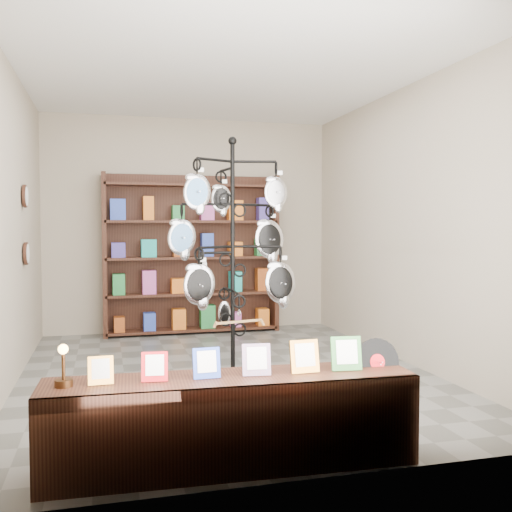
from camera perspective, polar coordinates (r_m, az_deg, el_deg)
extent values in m
plane|color=slate|center=(5.89, -3.01, -11.61)|extent=(5.00, 5.00, 0.00)
plane|color=#AC9E8B|center=(8.17, -6.63, 3.07)|extent=(4.00, 0.00, 4.00)
plane|color=#AC9E8B|center=(3.30, 5.84, 3.22)|extent=(4.00, 0.00, 4.00)
plane|color=#AC9E8B|center=(5.65, -23.37, 2.89)|extent=(0.00, 5.00, 5.00)
plane|color=#AC9E8B|center=(6.42, 14.74, 3.02)|extent=(0.00, 5.00, 5.00)
plane|color=white|center=(5.90, -3.10, 17.86)|extent=(5.00, 5.00, 0.00)
cylinder|color=black|center=(5.17, -2.32, -13.53)|extent=(0.51, 0.51, 0.03)
cylinder|color=black|center=(4.97, -2.35, -1.45)|extent=(0.04, 0.04, 2.20)
sphere|color=black|center=(5.01, -2.37, 11.43)|extent=(0.07, 0.07, 0.07)
ellipsoid|color=silver|center=(5.24, -3.19, -5.73)|extent=(0.12, 0.05, 0.23)
cube|color=tan|center=(4.71, -1.70, -6.58)|extent=(0.41, 0.10, 0.04)
cube|color=black|center=(3.67, -2.43, -16.21)|extent=(2.30, 0.56, 0.56)
cube|color=gold|center=(3.52, -15.27, -10.97)|extent=(0.15, 0.06, 0.17)
cube|color=red|center=(3.52, -10.10, -10.84)|extent=(0.16, 0.06, 0.18)
cube|color=#263FA5|center=(3.54, -4.97, -10.62)|extent=(0.17, 0.06, 0.19)
cube|color=#E54C33|center=(3.59, 0.04, -10.33)|extent=(0.18, 0.07, 0.20)
cube|color=gold|center=(3.67, 4.87, -9.97)|extent=(0.19, 0.07, 0.21)
cube|color=#337233|center=(3.76, 9.01, -9.60)|extent=(0.20, 0.07, 0.22)
cylinder|color=black|center=(3.91, 12.02, -10.31)|extent=(0.31, 0.08, 0.31)
cylinder|color=red|center=(3.91, 12.04, -10.31)|extent=(0.10, 0.03, 0.10)
cylinder|color=#492B15|center=(3.55, -18.68, -11.94)|extent=(0.10, 0.10, 0.04)
cylinder|color=#492B15|center=(3.53, -18.70, -10.47)|extent=(0.02, 0.02, 0.15)
sphere|color=#FFBF59|center=(3.50, -18.73, -8.82)|extent=(0.06, 0.06, 0.06)
cube|color=black|center=(8.12, -6.55, 0.25)|extent=(2.40, 0.04, 2.20)
cube|color=black|center=(7.87, -14.91, 0.08)|extent=(0.06, 0.36, 2.20)
cube|color=black|center=(8.21, 1.78, 0.30)|extent=(0.06, 0.36, 2.20)
cube|color=black|center=(8.08, -6.34, -7.26)|extent=(2.36, 0.36, 0.04)
cube|color=black|center=(8.00, -6.36, -3.74)|extent=(2.36, 0.36, 0.03)
cube|color=black|center=(7.96, -6.39, -0.16)|extent=(2.36, 0.36, 0.04)
cube|color=black|center=(7.95, -6.41, 3.44)|extent=(2.36, 0.36, 0.04)
cube|color=black|center=(7.97, -6.43, 7.04)|extent=(2.36, 0.36, 0.04)
cylinder|color=black|center=(6.44, -22.10, 5.57)|extent=(0.03, 0.24, 0.24)
cylinder|color=black|center=(6.44, -21.99, 0.23)|extent=(0.03, 0.24, 0.24)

